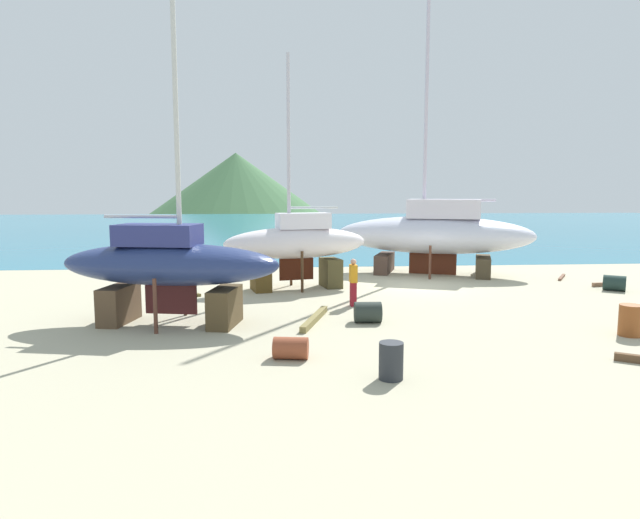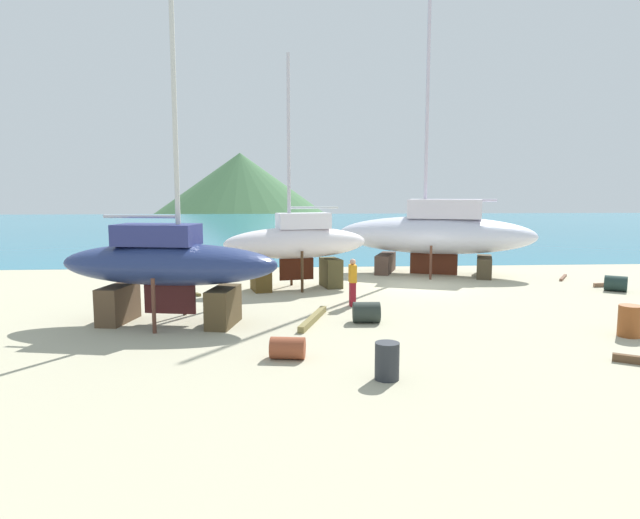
{
  "view_description": "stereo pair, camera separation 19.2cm",
  "coord_description": "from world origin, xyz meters",
  "px_view_note": "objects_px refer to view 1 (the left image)",
  "views": [
    {
      "loc": [
        -6.18,
        -23.74,
        4.19
      ],
      "look_at": [
        -4.4,
        -0.94,
        1.36
      ],
      "focal_mm": 30.98,
      "sensor_mm": 36.0,
      "label": 1
    },
    {
      "loc": [
        -5.99,
        -23.75,
        4.19
      ],
      "look_at": [
        -4.4,
        -0.94,
        1.36
      ],
      "focal_mm": 30.98,
      "sensor_mm": 36.0,
      "label": 2
    }
  ],
  "objects_px": {
    "barrel_tipped_right": "(630,320)",
    "sailboat_far_slipway": "(297,244)",
    "worker": "(353,282)",
    "barrel_tipped_left": "(291,348)",
    "barrel_rust_far": "(204,270)",
    "barrel_rust_near": "(391,361)",
    "sailboat_mid_port": "(169,265)",
    "sailboat_small_center": "(434,233)",
    "barrel_ochre": "(368,312)",
    "barrel_tar_black": "(614,283)"
  },
  "relations": [
    {
      "from": "barrel_tipped_right",
      "to": "sailboat_far_slipway",
      "type": "bearing_deg",
      "value": 137.5
    },
    {
      "from": "worker",
      "to": "barrel_tipped_left",
      "type": "distance_m",
      "value": 6.78
    },
    {
      "from": "barrel_rust_far",
      "to": "barrel_rust_near",
      "type": "height_order",
      "value": "barrel_rust_far"
    },
    {
      "from": "sailboat_mid_port",
      "to": "sailboat_small_center",
      "type": "bearing_deg",
      "value": 52.03
    },
    {
      "from": "sailboat_far_slipway",
      "to": "barrel_ochre",
      "type": "bearing_deg",
      "value": 94.57
    },
    {
      "from": "barrel_tar_black",
      "to": "sailboat_small_center",
      "type": "bearing_deg",
      "value": 140.45
    },
    {
      "from": "sailboat_mid_port",
      "to": "barrel_tipped_right",
      "type": "bearing_deg",
      "value": 0.63
    },
    {
      "from": "barrel_tar_black",
      "to": "barrel_ochre",
      "type": "height_order",
      "value": "barrel_ochre"
    },
    {
      "from": "barrel_tipped_right",
      "to": "barrel_rust_near",
      "type": "distance_m",
      "value": 8.35
    },
    {
      "from": "barrel_ochre",
      "to": "barrel_tipped_left",
      "type": "bearing_deg",
      "value": -124.74
    },
    {
      "from": "barrel_tipped_right",
      "to": "barrel_tar_black",
      "type": "bearing_deg",
      "value": 60.43
    },
    {
      "from": "sailboat_small_center",
      "to": "barrel_rust_near",
      "type": "height_order",
      "value": "sailboat_small_center"
    },
    {
      "from": "sailboat_mid_port",
      "to": "barrel_tar_black",
      "type": "bearing_deg",
      "value": 25.63
    },
    {
      "from": "sailboat_far_slipway",
      "to": "barrel_tipped_right",
      "type": "relative_size",
      "value": 10.72
    },
    {
      "from": "barrel_ochre",
      "to": "barrel_rust_far",
      "type": "bearing_deg",
      "value": 124.44
    },
    {
      "from": "barrel_tar_black",
      "to": "barrel_ochre",
      "type": "bearing_deg",
      "value": -156.87
    },
    {
      "from": "sailboat_small_center",
      "to": "barrel_tipped_left",
      "type": "bearing_deg",
      "value": 81.2
    },
    {
      "from": "barrel_rust_near",
      "to": "sailboat_mid_port",
      "type": "bearing_deg",
      "value": 136.11
    },
    {
      "from": "barrel_tar_black",
      "to": "sailboat_far_slipway",
      "type": "bearing_deg",
      "value": 173.54
    },
    {
      "from": "sailboat_far_slipway",
      "to": "barrel_tipped_left",
      "type": "xyz_separation_m",
      "value": [
        -0.53,
        -10.09,
        -1.65
      ]
    },
    {
      "from": "sailboat_far_slipway",
      "to": "barrel_rust_far",
      "type": "xyz_separation_m",
      "value": [
        -4.35,
        2.93,
        -1.46
      ]
    },
    {
      "from": "sailboat_mid_port",
      "to": "barrel_rust_near",
      "type": "bearing_deg",
      "value": -32.76
    },
    {
      "from": "sailboat_small_center",
      "to": "barrel_tipped_right",
      "type": "xyz_separation_m",
      "value": [
        2.32,
        -12.33,
        -1.64
      ]
    },
    {
      "from": "barrel_rust_near",
      "to": "sailboat_far_slipway",
      "type": "bearing_deg",
      "value": 98.1
    },
    {
      "from": "barrel_tipped_left",
      "to": "barrel_tipped_right",
      "type": "bearing_deg",
      "value": 8.43
    },
    {
      "from": "sailboat_mid_port",
      "to": "barrel_ochre",
      "type": "height_order",
      "value": "sailboat_mid_port"
    },
    {
      "from": "sailboat_mid_port",
      "to": "worker",
      "type": "bearing_deg",
      "value": 31.53
    },
    {
      "from": "barrel_tipped_right",
      "to": "barrel_ochre",
      "type": "bearing_deg",
      "value": 163.13
    },
    {
      "from": "worker",
      "to": "barrel_tar_black",
      "type": "distance_m",
      "value": 11.74
    },
    {
      "from": "barrel_tar_black",
      "to": "barrel_rust_far",
      "type": "distance_m",
      "value": 18.33
    },
    {
      "from": "sailboat_far_slipway",
      "to": "worker",
      "type": "relative_size",
      "value": 5.62
    },
    {
      "from": "worker",
      "to": "barrel_tar_black",
      "type": "height_order",
      "value": "worker"
    },
    {
      "from": "barrel_tar_black",
      "to": "barrel_rust_far",
      "type": "relative_size",
      "value": 0.93
    },
    {
      "from": "barrel_tipped_left",
      "to": "barrel_tar_black",
      "type": "bearing_deg",
      "value": 31.55
    },
    {
      "from": "barrel_rust_near",
      "to": "barrel_tipped_left",
      "type": "bearing_deg",
      "value": 142.53
    },
    {
      "from": "barrel_tar_black",
      "to": "barrel_ochre",
      "type": "xyz_separation_m",
      "value": [
        -11.39,
        -4.86,
        0.01
      ]
    },
    {
      "from": "barrel_rust_far",
      "to": "barrel_tipped_left",
      "type": "distance_m",
      "value": 13.57
    },
    {
      "from": "sailboat_small_center",
      "to": "barrel_ochre",
      "type": "bearing_deg",
      "value": 83.54
    },
    {
      "from": "barrel_tipped_right",
      "to": "barrel_tar_black",
      "type": "xyz_separation_m",
      "value": [
        4.03,
        7.1,
        -0.13
      ]
    },
    {
      "from": "barrel_rust_far",
      "to": "sailboat_mid_port",
      "type": "bearing_deg",
      "value": -89.29
    },
    {
      "from": "sailboat_mid_port",
      "to": "sailboat_far_slipway",
      "type": "bearing_deg",
      "value": 66.3
    },
    {
      "from": "sailboat_small_center",
      "to": "barrel_tipped_right",
      "type": "relative_size",
      "value": 19.31
    },
    {
      "from": "sailboat_small_center",
      "to": "barrel_ochre",
      "type": "relative_size",
      "value": 20.78
    },
    {
      "from": "sailboat_mid_port",
      "to": "barrel_tar_black",
      "type": "relative_size",
      "value": 14.76
    },
    {
      "from": "sailboat_mid_port",
      "to": "barrel_rust_near",
      "type": "relative_size",
      "value": 15.03
    },
    {
      "from": "sailboat_small_center",
      "to": "barrel_rust_far",
      "type": "bearing_deg",
      "value": 24.0
    },
    {
      "from": "barrel_tar_black",
      "to": "barrel_ochre",
      "type": "relative_size",
      "value": 1.01
    },
    {
      "from": "sailboat_far_slipway",
      "to": "worker",
      "type": "bearing_deg",
      "value": 103.74
    },
    {
      "from": "sailboat_small_center",
      "to": "barrel_tar_black",
      "type": "bearing_deg",
      "value": 160.52
    },
    {
      "from": "worker",
      "to": "barrel_tar_black",
      "type": "bearing_deg",
      "value": 8.31
    }
  ]
}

